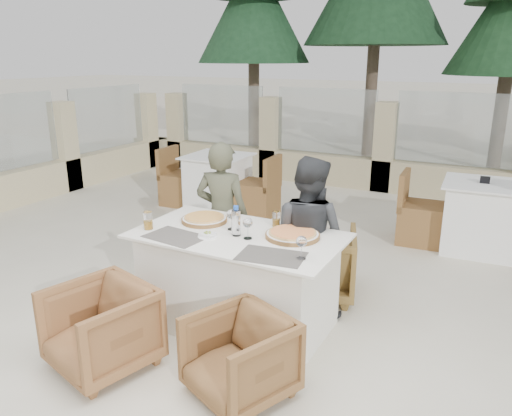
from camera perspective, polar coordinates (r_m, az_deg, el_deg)
The scene contains 26 objects.
ground at distance 4.11m, azimuth -3.09°, elevation -13.46°, with size 80.00×80.00×0.00m, color beige.
sand_patch at distance 17.25m, azimuth 21.74°, elevation 8.95°, with size 30.00×16.00×0.01m, color beige.
perimeter_wall_far at distance 8.14m, azimuth 14.52°, elevation 7.45°, with size 10.00×0.34×1.60m, color #C0B287, non-canonical shape.
perimeter_wall_left at distance 7.89m, azimuth -26.46°, elevation 5.92°, with size 0.34×7.00×1.60m, color beige, non-canonical shape.
pine_far_left at distance 11.38m, azimuth -0.26°, elevation 20.42°, with size 2.42×2.42×5.50m, color #1C4324.
pine_centre at distance 10.24m, azimuth 27.26°, elevation 17.61°, with size 2.20×2.20×5.00m, color #1D4423.
dining_table at distance 3.97m, azimuth -2.04°, elevation -8.25°, with size 1.60×0.90×0.77m, color white, non-canonical shape.
placemat_near_left at distance 3.82m, azimuth -9.17°, elevation -3.25°, with size 0.45×0.30×0.00m, color #5E5750.
placemat_near_right at distance 3.42m, azimuth 1.77°, elevation -5.51°, with size 0.45×0.30×0.00m, color #544F48.
pizza_left at distance 4.12m, azimuth -5.92°, elevation -1.24°, with size 0.38×0.38×0.05m, color #CB6B1B.
pizza_right at distance 3.76m, azimuth 4.20°, elevation -2.99°, with size 0.41×0.41×0.05m, color #EA4D1F.
water_bottle at distance 3.77m, azimuth -2.29°, elevation -1.46°, with size 0.07×0.07×0.24m, color #BCDEF8.
wine_glass_centre at distance 3.90m, azimuth -2.82°, elevation -1.19°, with size 0.08×0.08×0.18m, color white, non-canonical shape.
wine_glass_near at distance 3.70m, azimuth -0.95°, elevation -2.19°, with size 0.08×0.08×0.18m, color silver, non-canonical shape.
wine_glass_corner at distance 3.35m, azimuth 5.22°, elevation -4.36°, with size 0.08×0.08×0.18m, color white, non-canonical shape.
beer_glass_left at distance 4.01m, azimuth -12.24°, elevation -1.40°, with size 0.07×0.07×0.14m, color gold.
beer_glass_right at distance 3.99m, azimuth 2.31°, elevation -1.25°, with size 0.06×0.06×0.12m, color orange.
olive_dish at distance 3.78m, azimuth -5.56°, elevation -3.02°, with size 0.11×0.11×0.04m, color white, non-canonical shape.
armchair_far_left at distance 4.71m, azimuth -1.88°, elevation -5.01°, with size 0.67×0.69×0.63m, color olive.
armchair_far_right at distance 4.53m, azimuth 7.01°, elevation -6.14°, with size 0.66×0.68×0.62m, color brown.
armchair_near_left at distance 3.66m, azimuth -17.29°, elevation -13.01°, with size 0.63×0.65×0.59m, color brown.
armchair_near_right at distance 3.26m, azimuth -1.88°, elevation -16.69°, with size 0.58×0.59×0.54m, color brown.
diner_left at distance 4.53m, azimuth -3.87°, elevation -0.97°, with size 0.50×0.33×1.37m, color #4C4D38.
diner_right at distance 4.07m, azimuth 5.88°, elevation -3.35°, with size 0.65×0.51×1.34m, color #323437.
bg_table_a at distance 6.97m, azimuth -4.37°, elevation 2.91°, with size 1.64×0.82×0.77m, color white, non-canonical shape.
bg_table_b at distance 5.99m, azimuth 24.21°, elevation -0.95°, with size 1.64×0.82×0.77m, color white, non-canonical shape.
Camera 1 is at (1.84, -3.02, 2.08)m, focal length 35.00 mm.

